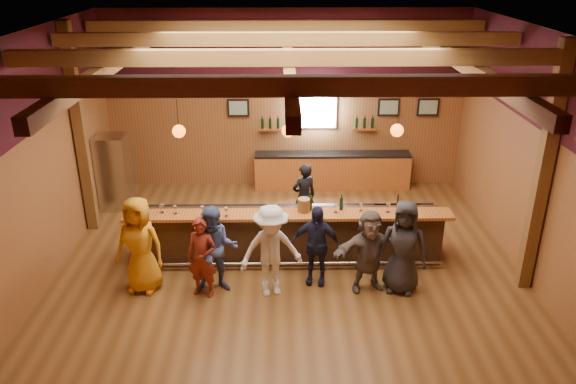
# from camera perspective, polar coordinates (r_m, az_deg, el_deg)

# --- Properties ---
(room) EXTENTS (9.04, 9.00, 4.52)m
(room) POSITION_cam_1_polar(r_m,az_deg,el_deg) (10.25, 0.02, 9.07)
(room) COLOR brown
(room) RESTS_ON ground
(bar_counter) EXTENTS (6.30, 1.07, 1.11)m
(bar_counter) POSITION_cam_1_polar(r_m,az_deg,el_deg) (11.30, 0.10, -4.16)
(bar_counter) COLOR black
(bar_counter) RESTS_ON ground
(back_bar_cabinet) EXTENTS (4.00, 0.52, 0.95)m
(back_bar_cabinet) POSITION_cam_1_polar(r_m,az_deg,el_deg) (14.64, 4.51, 2.18)
(back_bar_cabinet) COLOR #9B4E1C
(back_bar_cabinet) RESTS_ON ground
(window) EXTENTS (0.95, 0.09, 0.95)m
(window) POSITION_cam_1_polar(r_m,az_deg,el_deg) (14.33, 3.02, 8.38)
(window) COLOR silver
(window) RESTS_ON room
(framed_pictures) EXTENTS (5.35, 0.05, 0.45)m
(framed_pictures) POSITION_cam_1_polar(r_m,az_deg,el_deg) (14.39, 6.51, 8.54)
(framed_pictures) COLOR black
(framed_pictures) RESTS_ON room
(wine_shelves) EXTENTS (3.00, 0.18, 0.30)m
(wine_shelves) POSITION_cam_1_polar(r_m,az_deg,el_deg) (14.39, 3.00, 6.66)
(wine_shelves) COLOR #9B4E1C
(wine_shelves) RESTS_ON room
(pendant_lights) EXTENTS (4.24, 0.24, 1.37)m
(pendant_lights) POSITION_cam_1_polar(r_m,az_deg,el_deg) (10.33, 0.02, 6.27)
(pendant_lights) COLOR black
(pendant_lights) RESTS_ON room
(stainless_fridge) EXTENTS (0.70, 0.70, 1.80)m
(stainless_fridge) POSITION_cam_1_polar(r_m,az_deg,el_deg) (13.95, -17.25, 1.94)
(stainless_fridge) COLOR silver
(stainless_fridge) RESTS_ON ground
(customer_orange) EXTENTS (0.99, 0.75, 1.82)m
(customer_orange) POSITION_cam_1_polar(r_m,az_deg,el_deg) (10.38, -14.81, -5.22)
(customer_orange) COLOR orange
(customer_orange) RESTS_ON ground
(customer_redvest) EXTENTS (0.63, 0.50, 1.52)m
(customer_redvest) POSITION_cam_1_polar(r_m,az_deg,el_deg) (10.07, -8.72, -6.59)
(customer_redvest) COLOR maroon
(customer_redvest) RESTS_ON ground
(customer_denim) EXTENTS (0.86, 0.70, 1.66)m
(customer_denim) POSITION_cam_1_polar(r_m,az_deg,el_deg) (10.12, -7.36, -5.87)
(customer_denim) COLOR #415182
(customer_denim) RESTS_ON ground
(customer_white) EXTENTS (1.25, 0.90, 1.74)m
(customer_white) POSITION_cam_1_polar(r_m,az_deg,el_deg) (9.93, -1.73, -6.00)
(customer_white) COLOR silver
(customer_white) RESTS_ON ground
(customer_navy) EXTENTS (0.98, 0.56, 1.56)m
(customer_navy) POSITION_cam_1_polar(r_m,az_deg,el_deg) (10.32, 2.85, -5.40)
(customer_navy) COLOR #1A1B34
(customer_navy) RESTS_ON ground
(customer_brown) EXTENTS (1.52, 0.76, 1.57)m
(customer_brown) POSITION_cam_1_polar(r_m,az_deg,el_deg) (10.21, 8.23, -5.95)
(customer_brown) COLOR #5F554C
(customer_brown) RESTS_ON ground
(customer_dark) EXTENTS (0.98, 0.76, 1.76)m
(customer_dark) POSITION_cam_1_polar(r_m,az_deg,el_deg) (10.24, 11.61, -5.50)
(customer_dark) COLOR #28272A
(customer_dark) RESTS_ON ground
(bartender) EXTENTS (0.65, 0.55, 1.53)m
(bartender) POSITION_cam_1_polar(r_m,az_deg,el_deg) (12.31, 1.64, -0.50)
(bartender) COLOR black
(bartender) RESTS_ON ground
(ice_bucket) EXTENTS (0.24, 0.24, 0.26)m
(ice_bucket) POSITION_cam_1_polar(r_m,az_deg,el_deg) (10.77, 1.62, -1.34)
(ice_bucket) COLOR brown
(ice_bucket) RESTS_ON bar_counter
(bottle_a) EXTENTS (0.08, 0.08, 0.37)m
(bottle_a) POSITION_cam_1_polar(r_m,az_deg,el_deg) (10.84, 2.26, -1.13)
(bottle_a) COLOR black
(bottle_a) RESTS_ON bar_counter
(bottle_b) EXTENTS (0.07, 0.07, 0.33)m
(bottle_b) POSITION_cam_1_polar(r_m,az_deg,el_deg) (10.89, 5.44, -1.18)
(bottle_b) COLOR black
(bottle_b) RESTS_ON bar_counter
(glass_a) EXTENTS (0.08, 0.08, 0.19)m
(glass_a) POSITION_cam_1_polar(r_m,az_deg,el_deg) (10.98, -12.72, -1.42)
(glass_a) COLOR silver
(glass_a) RESTS_ON bar_counter
(glass_b) EXTENTS (0.08, 0.08, 0.18)m
(glass_b) POSITION_cam_1_polar(r_m,az_deg,el_deg) (10.89, -11.41, -1.55)
(glass_b) COLOR silver
(glass_b) RESTS_ON bar_counter
(glass_c) EXTENTS (0.09, 0.09, 0.19)m
(glass_c) POSITION_cam_1_polar(r_m,az_deg,el_deg) (10.76, -8.72, -1.62)
(glass_c) COLOR silver
(glass_c) RESTS_ON bar_counter
(glass_d) EXTENTS (0.09, 0.09, 0.20)m
(glass_d) POSITION_cam_1_polar(r_m,az_deg,el_deg) (10.63, -6.32, -1.78)
(glass_d) COLOR silver
(glass_d) RESTS_ON bar_counter
(glass_e) EXTENTS (0.07, 0.07, 0.17)m
(glass_e) POSITION_cam_1_polar(r_m,az_deg,el_deg) (10.70, -1.57, -1.59)
(glass_e) COLOR silver
(glass_e) RESTS_ON bar_counter
(glass_f) EXTENTS (0.08, 0.08, 0.18)m
(glass_f) POSITION_cam_1_polar(r_m,az_deg,el_deg) (10.77, 4.89, -1.47)
(glass_f) COLOR silver
(glass_f) RESTS_ON bar_counter
(glass_g) EXTENTS (0.07, 0.07, 0.17)m
(glass_g) POSITION_cam_1_polar(r_m,az_deg,el_deg) (10.89, 7.43, -1.33)
(glass_g) COLOR silver
(glass_g) RESTS_ON bar_counter
(glass_h) EXTENTS (0.09, 0.09, 0.20)m
(glass_h) POSITION_cam_1_polar(r_m,az_deg,el_deg) (10.90, 10.16, -1.35)
(glass_h) COLOR silver
(glass_h) RESTS_ON bar_counter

